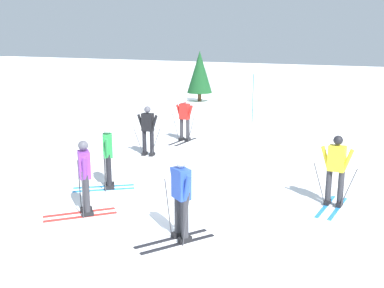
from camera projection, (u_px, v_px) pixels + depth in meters
name	position (u px, v px, depth m)	size (l,w,h in m)	color
ground_plane	(172.00, 199.00, 10.89)	(120.00, 120.00, 0.00)	white
far_snow_ridge	(360.00, 86.00, 28.02)	(80.00, 6.82, 2.07)	white
skier_red	(185.00, 118.00, 17.04)	(1.00, 1.62, 1.71)	black
skier_black	(148.00, 130.00, 14.79)	(0.99, 1.64, 1.71)	silver
skier_green	(108.00, 155.00, 11.51)	(1.43, 1.35, 1.71)	#237AC6
skier_purple	(84.00, 176.00, 9.75)	(1.29, 1.48, 1.71)	red
skier_blue	(181.00, 196.00, 8.46)	(1.06, 1.59, 1.71)	black
skier_yellow	(336.00, 169.00, 10.25)	(1.00, 1.61, 1.71)	#237AC6
trail_marker_pole	(253.00, 99.00, 20.75)	(0.04, 0.04, 2.31)	#1E56AD
conifer_far_left	(200.00, 72.00, 28.13)	(1.62, 1.62, 3.21)	#513823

